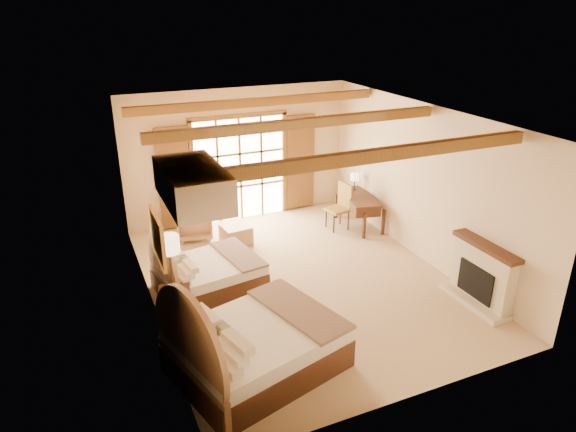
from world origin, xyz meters
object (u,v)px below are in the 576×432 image
armchair (194,223)px  nightstand (176,307)px  bed_far (202,273)px  bed_near (247,345)px  desk (359,210)px

armchair → nightstand: bearing=82.0°
bed_far → nightstand: bearing=-137.2°
bed_near → nightstand: size_ratio=4.41×
bed_near → desk: (4.22, 3.91, -0.04)m
armchair → desk: bearing=177.1°
bed_far → nightstand: 1.10m
bed_far → armchair: bearing=70.7°
nightstand → desk: bearing=37.6°
bed_far → armchair: (0.45, 2.37, -0.01)m
bed_near → nightstand: bed_near is taller
armchair → bed_near: bearing=96.0°
bed_far → desk: 4.45m
bed_near → armchair: size_ratio=3.45×
nightstand → armchair: armchair is taller
armchair → bed_far: bearing=90.6°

